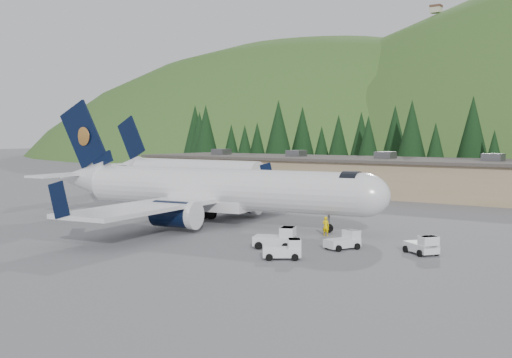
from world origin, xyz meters
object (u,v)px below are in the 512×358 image
at_px(baggage_tug_a, 278,239).
at_px(baggage_tug_b, 423,246).
at_px(airliner, 210,190).
at_px(terminal_building, 354,175).
at_px(ramp_worker, 326,226).
at_px(second_airliner, 180,170).
at_px(baggage_tug_c, 345,241).
at_px(baggage_tug_d, 285,250).

height_order(baggage_tug_a, baggage_tug_b, baggage_tug_a).
xyz_separation_m(airliner, terminal_building, (-3.94, 38.15, -0.65)).
relative_size(airliner, ramp_worker, 22.40).
bearing_deg(baggage_tug_b, second_airliner, -174.36).
bearing_deg(second_airliner, baggage_tug_c, -33.34).
bearing_deg(baggage_tug_d, baggage_tug_a, 94.63).
bearing_deg(second_airliner, terminal_building, 38.78).
height_order(second_airliner, terminal_building, second_airliner).
relative_size(terminal_building, ramp_worker, 42.98).
distance_m(baggage_tug_a, baggage_tug_c, 4.99).
height_order(baggage_tug_a, terminal_building, terminal_building).
xyz_separation_m(second_airliner, baggage_tug_d, (39.27, -32.70, -2.70)).
bearing_deg(baggage_tug_d, airliner, 110.04).
relative_size(terminal_building, baggage_tug_d, 24.55).
bearing_deg(baggage_tug_c, terminal_building, 50.20).
bearing_deg(terminal_building, baggage_tug_c, -64.01).
distance_m(airliner, terminal_building, 38.35).
distance_m(baggage_tug_b, terminal_building, 49.41).
height_order(airliner, baggage_tug_d, airliner).
relative_size(airliner, terminal_building, 0.52).
relative_size(second_airliner, baggage_tug_c, 9.41).
bearing_deg(baggage_tug_d, baggage_tug_b, 8.99).
height_order(second_airliner, ramp_worker, second_airliner).
bearing_deg(second_airliner, baggage_tug_b, -28.91).
bearing_deg(baggage_tug_b, terminal_building, 157.03).
bearing_deg(baggage_tug_c, airliner, 98.72).
xyz_separation_m(baggage_tug_b, terminal_building, (-26.52, 41.64, 1.99)).
bearing_deg(terminal_building, baggage_tug_b, -57.51).
distance_m(baggage_tug_b, baggage_tug_c, 5.75).
relative_size(second_airliner, baggage_tug_d, 9.51).
xyz_separation_m(airliner, baggage_tug_c, (16.95, -4.70, -2.65)).
height_order(baggage_tug_d, ramp_worker, ramp_worker).
distance_m(baggage_tug_c, baggage_tug_d, 6.05).
xyz_separation_m(baggage_tug_b, ramp_worker, (-9.85, 3.44, 0.19)).
relative_size(baggage_tug_a, ramp_worker, 2.07).
height_order(baggage_tug_c, baggage_tug_d, baggage_tug_d).
distance_m(second_airliner, baggage_tug_b, 53.11).
bearing_deg(baggage_tug_d, terminal_building, 76.10).
bearing_deg(baggage_tug_c, ramp_worker, 66.49).
distance_m(baggage_tug_b, baggage_tug_d, 10.05).
distance_m(baggage_tug_a, baggage_tug_b, 10.57).
height_order(airliner, baggage_tug_c, airliner).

